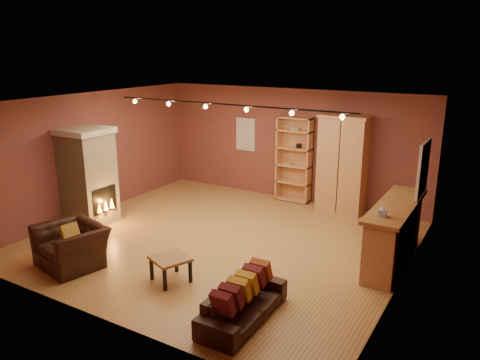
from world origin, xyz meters
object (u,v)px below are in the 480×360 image
Objects in this scene: armoire at (342,164)px; bar_counter at (394,233)px; fireplace at (88,176)px; bookcase at (295,159)px; coffee_table at (170,261)px; loveseat at (243,297)px; armchair at (71,239)px.

armoire is 2.90m from bar_counter.
fireplace is 6.40m from bar_counter.
coffee_table is at bearing -89.73° from bookcase.
loveseat is at bearing -13.14° from coffee_table.
bookcase is 1.30m from armoire.
armchair is at bearing -148.44° from bar_counter.
coffee_table is (-1.26, -4.81, -0.79)m from armoire.
bookcase is 5.04m from coffee_table.
armchair is (-4.88, -3.00, -0.07)m from bar_counter.
bar_counter is 3.95m from coffee_table.
bar_counter reaches higher than coffee_table.
armchair reaches higher than coffee_table.
bookcase is at bearing 172.10° from armoire.
armchair is (-1.86, -5.42, -0.59)m from bookcase.
armchair is at bearing -108.91° from bookcase.
armoire is 5.26m from loveseat.
fireplace is 4.93m from bookcase.
armoire is at bearing 75.32° from coffee_table.
bar_counter is at bearing -26.21° from loveseat.
loveseat is at bearing -73.02° from bookcase.
loveseat is 2.24× the size of coffee_table.
bookcase is at bearing 49.27° from fireplace.
bookcase reaches higher than armchair.
armchair reaches higher than loveseat.
armoire reaches higher than fireplace.
armchair is (-3.14, -5.24, -0.65)m from armoire.
armoire is 1.39× the size of loveseat.
coffee_table is (0.02, -4.99, -0.72)m from bookcase.
armoire is at bearing -7.90° from bookcase.
bar_counter is 5.73m from armchair.
armoire is 0.97× the size of bar_counter.
loveseat is (-1.39, -2.94, -0.22)m from bar_counter.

